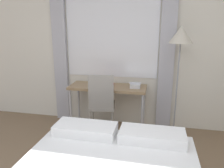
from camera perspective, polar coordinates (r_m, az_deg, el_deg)
wall_back_with_window at (r=3.70m, az=3.91°, el=9.52°), size 5.58×0.13×2.70m
desk at (r=3.58m, az=-1.12°, el=-1.63°), size 1.25×0.47×0.75m
desk_chair at (r=3.43m, az=-2.71°, el=-4.57°), size 0.46×0.46×1.00m
standing_lamp at (r=3.28m, az=17.36°, el=9.08°), size 0.34×0.34×1.71m
telephone at (r=3.47m, az=6.10°, el=-0.38°), size 0.18×0.15×0.09m
book at (r=3.59m, az=-1.34°, el=-0.18°), size 0.24×0.19×0.02m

